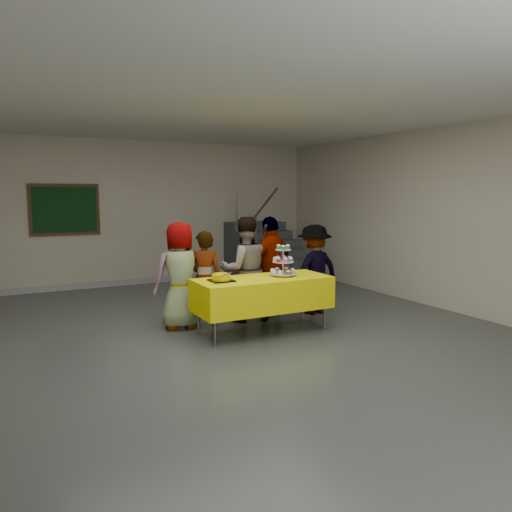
{
  "coord_description": "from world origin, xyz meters",
  "views": [
    {
      "loc": [
        -2.54,
        -5.4,
        1.94
      ],
      "look_at": [
        0.67,
        0.75,
        1.05
      ],
      "focal_mm": 35.0,
      "sensor_mm": 36.0,
      "label": 1
    }
  ],
  "objects_px": {
    "schoolchild_c": "(245,269)",
    "staircase": "(267,258)",
    "bake_table": "(263,293)",
    "schoolchild_a": "(180,275)",
    "schoolchild_d": "(271,267)",
    "schoolchild_b": "(204,279)",
    "noticeboard": "(65,210)",
    "cupcake_stand": "(283,264)",
    "bear_cake": "(221,277)",
    "schoolchild_e": "(314,269)"
  },
  "relations": [
    {
      "from": "schoolchild_d",
      "to": "schoolchild_c",
      "type": "bearing_deg",
      "value": -7.15
    },
    {
      "from": "schoolchild_a",
      "to": "staircase",
      "type": "bearing_deg",
      "value": -133.81
    },
    {
      "from": "schoolchild_a",
      "to": "schoolchild_c",
      "type": "distance_m",
      "value": 1.0
    },
    {
      "from": "schoolchild_c",
      "to": "staircase",
      "type": "height_order",
      "value": "staircase"
    },
    {
      "from": "bake_table",
      "to": "schoolchild_e",
      "type": "bearing_deg",
      "value": 25.44
    },
    {
      "from": "bear_cake",
      "to": "cupcake_stand",
      "type": "bearing_deg",
      "value": -0.57
    },
    {
      "from": "schoolchild_b",
      "to": "schoolchild_a",
      "type": "bearing_deg",
      "value": 7.08
    },
    {
      "from": "schoolchild_d",
      "to": "staircase",
      "type": "bearing_deg",
      "value": -133.5
    },
    {
      "from": "bake_table",
      "to": "schoolchild_b",
      "type": "xyz_separation_m",
      "value": [
        -0.59,
        0.68,
        0.14
      ]
    },
    {
      "from": "cupcake_stand",
      "to": "schoolchild_d",
      "type": "relative_size",
      "value": 0.28
    },
    {
      "from": "bake_table",
      "to": "staircase",
      "type": "xyz_separation_m",
      "value": [
        2.03,
        3.58,
        -0.07
      ]
    },
    {
      "from": "cupcake_stand",
      "to": "schoolchild_e",
      "type": "xyz_separation_m",
      "value": [
        0.92,
        0.58,
        -0.22
      ]
    },
    {
      "from": "bake_table",
      "to": "schoolchild_e",
      "type": "xyz_separation_m",
      "value": [
        1.26,
        0.6,
        0.16
      ]
    },
    {
      "from": "schoolchild_b",
      "to": "noticeboard",
      "type": "xyz_separation_m",
      "value": [
        -1.41,
        3.73,
        0.9
      ]
    },
    {
      "from": "schoolchild_c",
      "to": "schoolchild_e",
      "type": "distance_m",
      "value": 1.2
    },
    {
      "from": "bake_table",
      "to": "schoolchild_d",
      "type": "height_order",
      "value": "schoolchild_d"
    },
    {
      "from": "bear_cake",
      "to": "schoolchild_c",
      "type": "relative_size",
      "value": 0.23
    },
    {
      "from": "bake_table",
      "to": "noticeboard",
      "type": "xyz_separation_m",
      "value": [
        -2.0,
        4.42,
        1.04
      ]
    },
    {
      "from": "cupcake_stand",
      "to": "bear_cake",
      "type": "bearing_deg",
      "value": 179.43
    },
    {
      "from": "cupcake_stand",
      "to": "staircase",
      "type": "xyz_separation_m",
      "value": [
        1.7,
        3.57,
        -0.45
      ]
    },
    {
      "from": "bake_table",
      "to": "schoolchild_e",
      "type": "height_order",
      "value": "schoolchild_e"
    },
    {
      "from": "cupcake_stand",
      "to": "noticeboard",
      "type": "relative_size",
      "value": 0.34
    },
    {
      "from": "schoolchild_a",
      "to": "staircase",
      "type": "distance_m",
      "value": 4.1
    },
    {
      "from": "bake_table",
      "to": "bear_cake",
      "type": "relative_size",
      "value": 5.25
    },
    {
      "from": "schoolchild_a",
      "to": "schoolchild_d",
      "type": "relative_size",
      "value": 0.98
    },
    {
      "from": "schoolchild_d",
      "to": "staircase",
      "type": "distance_m",
      "value": 3.18
    },
    {
      "from": "bear_cake",
      "to": "staircase",
      "type": "xyz_separation_m",
      "value": [
        2.64,
        3.56,
        -0.34
      ]
    },
    {
      "from": "bake_table",
      "to": "staircase",
      "type": "relative_size",
      "value": 0.78
    },
    {
      "from": "schoolchild_a",
      "to": "schoolchild_e",
      "type": "relative_size",
      "value": 1.07
    },
    {
      "from": "schoolchild_c",
      "to": "staircase",
      "type": "relative_size",
      "value": 0.66
    },
    {
      "from": "cupcake_stand",
      "to": "schoolchild_e",
      "type": "height_order",
      "value": "schoolchild_e"
    },
    {
      "from": "bear_cake",
      "to": "schoolchild_a",
      "type": "relative_size",
      "value": 0.23
    },
    {
      "from": "bake_table",
      "to": "schoolchild_a",
      "type": "bearing_deg",
      "value": 140.81
    },
    {
      "from": "bear_cake",
      "to": "schoolchild_a",
      "type": "height_order",
      "value": "schoolchild_a"
    },
    {
      "from": "bake_table",
      "to": "schoolchild_a",
      "type": "distance_m",
      "value": 1.22
    },
    {
      "from": "schoolchild_d",
      "to": "noticeboard",
      "type": "height_order",
      "value": "noticeboard"
    },
    {
      "from": "schoolchild_b",
      "to": "schoolchild_c",
      "type": "relative_size",
      "value": 0.88
    },
    {
      "from": "cupcake_stand",
      "to": "schoolchild_a",
      "type": "xyz_separation_m",
      "value": [
        -1.26,
        0.74,
        -0.17
      ]
    },
    {
      "from": "schoolchild_a",
      "to": "schoolchild_d",
      "type": "distance_m",
      "value": 1.5
    },
    {
      "from": "schoolchild_a",
      "to": "staircase",
      "type": "relative_size",
      "value": 0.64
    },
    {
      "from": "schoolchild_a",
      "to": "staircase",
      "type": "height_order",
      "value": "staircase"
    },
    {
      "from": "schoolchild_a",
      "to": "schoolchild_e",
      "type": "xyz_separation_m",
      "value": [
        2.18,
        -0.16,
        -0.05
      ]
    },
    {
      "from": "schoolchild_b",
      "to": "schoolchild_e",
      "type": "height_order",
      "value": "schoolchild_e"
    },
    {
      "from": "cupcake_stand",
      "to": "schoolchild_b",
      "type": "relative_size",
      "value": 0.32
    },
    {
      "from": "bear_cake",
      "to": "schoolchild_b",
      "type": "bearing_deg",
      "value": 88.25
    },
    {
      "from": "cupcake_stand",
      "to": "schoolchild_a",
      "type": "bearing_deg",
      "value": 149.55
    },
    {
      "from": "bear_cake",
      "to": "noticeboard",
      "type": "height_order",
      "value": "noticeboard"
    },
    {
      "from": "staircase",
      "to": "noticeboard",
      "type": "xyz_separation_m",
      "value": [
        -4.04,
        0.84,
        1.11
      ]
    },
    {
      "from": "cupcake_stand",
      "to": "schoolchild_b",
      "type": "height_order",
      "value": "schoolchild_b"
    },
    {
      "from": "bake_table",
      "to": "cupcake_stand",
      "type": "height_order",
      "value": "cupcake_stand"
    }
  ]
}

